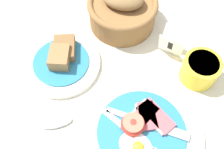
# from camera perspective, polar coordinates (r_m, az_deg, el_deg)

# --- Properties ---
(ground_plane) EXTENTS (3.00, 3.00, 0.00)m
(ground_plane) POSITION_cam_1_polar(r_m,az_deg,el_deg) (0.59, 1.70, -10.07)
(ground_plane) COLOR beige
(breakfast_plate) EXTENTS (0.27, 0.27, 0.04)m
(breakfast_plate) POSITION_cam_1_polar(r_m,az_deg,el_deg) (0.58, 6.44, -12.06)
(breakfast_plate) COLOR silver
(breakfast_plate) RESTS_ON ground_plane
(bread_plate) EXTENTS (0.19, 0.19, 0.05)m
(bread_plate) POSITION_cam_1_polar(r_m,az_deg,el_deg) (0.66, -10.91, 2.99)
(bread_plate) COLOR silver
(bread_plate) RESTS_ON ground_plane
(sugar_cup) EXTENTS (0.09, 0.09, 0.06)m
(sugar_cup) POSITION_cam_1_polar(r_m,az_deg,el_deg) (0.65, 18.64, 1.16)
(sugar_cup) COLOR yellow
(sugar_cup) RESTS_ON ground_plane
(bread_basket) EXTENTS (0.18, 0.18, 0.11)m
(bread_basket) POSITION_cam_1_polar(r_m,az_deg,el_deg) (0.71, 2.27, 13.89)
(bread_basket) COLOR brown
(bread_basket) RESTS_ON ground_plane
(number_card) EXTENTS (0.06, 0.05, 0.07)m
(number_card) POSITION_cam_1_polar(r_m,az_deg,el_deg) (0.67, 12.93, 6.77)
(number_card) COLOR white
(number_card) RESTS_ON ground_plane
(teaspoon_by_saucer) EXTENTS (0.15, 0.15, 0.01)m
(teaspoon_by_saucer) POSITION_cam_1_polar(r_m,az_deg,el_deg) (0.60, -14.50, -10.72)
(teaspoon_by_saucer) COLOR silver
(teaspoon_by_saucer) RESTS_ON ground_plane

